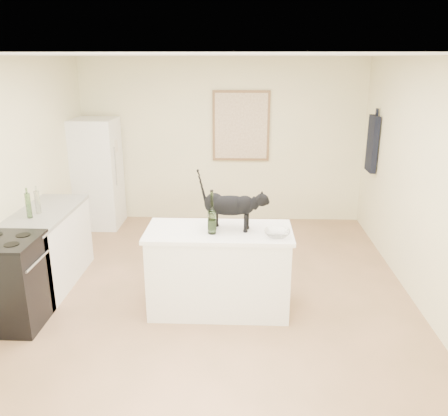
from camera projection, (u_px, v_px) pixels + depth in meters
The scene contains 19 objects.
floor at pixel (211, 298), 5.22m from camera, with size 5.50×5.50×0.00m, color #AC7D5B.
ceiling at pixel (209, 55), 4.42m from camera, with size 5.50×5.50×0.00m, color white.
wall_back at pixel (222, 141), 7.43m from camera, with size 4.50×4.50×0.00m, color beige.
wall_front at pixel (170, 340), 2.20m from camera, with size 4.50×4.50×0.00m, color beige.
wall_right at pixel (430, 189), 4.73m from camera, with size 5.50×5.50×0.00m, color beige.
island_base at pixel (219, 272), 4.89m from camera, with size 1.44×0.67×0.86m, color white.
island_top at pixel (219, 232), 4.75m from camera, with size 1.50×0.70×0.04m, color white.
left_cabinets at pixel (47, 250), 5.45m from camera, with size 0.60×1.40×0.86m, color white.
left_countertop at pixel (42, 213), 5.31m from camera, with size 0.62×1.44×0.04m, color gray.
stove at pixel (10, 284), 4.59m from camera, with size 0.60×0.60×0.90m, color black.
fridge at pixel (97, 173), 7.27m from camera, with size 0.68×0.68×1.70m, color white.
artwork_frame at pixel (241, 126), 7.31m from camera, with size 0.90×0.03×1.10m, color brown.
artwork_canvas at pixel (241, 126), 7.30m from camera, with size 0.82×0.00×1.02m, color beige.
hanging_garment at pixel (372, 144), 6.65m from camera, with size 0.08×0.34×0.80m, color black.
black_cat at pixel (230, 208), 4.70m from camera, with size 0.65×0.19×0.45m, color black, non-canonical shape.
wine_bottle at pixel (212, 215), 4.59m from camera, with size 0.08×0.08×0.40m, color #2F5020.
glass_bowl at pixel (277, 234), 4.56m from camera, with size 0.25×0.25×0.06m, color white.
fridge_paper at pixel (116, 146), 7.09m from camera, with size 0.01×0.15×0.19m, color silver.
counter_bottle_cluster at pixel (33, 204), 5.14m from camera, with size 0.09×0.22×0.28m.
Camera 1 is at (0.34, -4.64, 2.58)m, focal length 37.24 mm.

